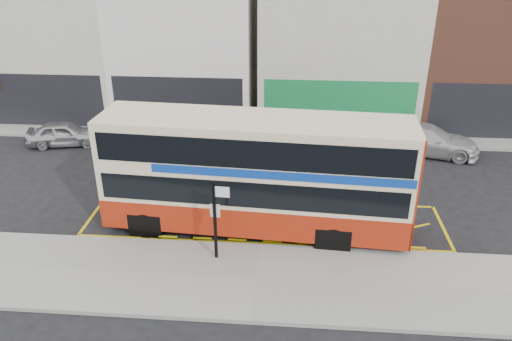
# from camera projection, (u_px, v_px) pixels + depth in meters

# --- Properties ---
(ground) EXTENTS (120.00, 120.00, 0.00)m
(ground) POSITION_uv_depth(u_px,v_px,m) (262.00, 243.00, 18.53)
(ground) COLOR black
(ground) RESTS_ON ground
(pavement) EXTENTS (40.00, 4.00, 0.15)m
(pavement) POSITION_uv_depth(u_px,v_px,m) (257.00, 280.00, 16.43)
(pavement) COLOR gray
(pavement) RESTS_ON ground
(kerb) EXTENTS (40.00, 0.15, 0.15)m
(kerb) POSITION_uv_depth(u_px,v_px,m) (261.00, 247.00, 18.16)
(kerb) COLOR gray
(kerb) RESTS_ON ground
(far_pavement) EXTENTS (50.00, 3.00, 0.15)m
(far_pavement) POSITION_uv_depth(u_px,v_px,m) (275.00, 133.00, 28.38)
(far_pavement) COLOR gray
(far_pavement) RESTS_ON ground
(road_markings) EXTENTS (14.00, 3.40, 0.01)m
(road_markings) POSITION_uv_depth(u_px,v_px,m) (264.00, 220.00, 19.96)
(road_markings) COLOR #D8B80B
(road_markings) RESTS_ON ground
(terrace_far_left) EXTENTS (8.00, 8.01, 10.80)m
(terrace_far_left) POSITION_uv_depth(u_px,v_px,m) (61.00, 32.00, 30.86)
(terrace_far_left) COLOR beige
(terrace_far_left) RESTS_ON ground
(terrace_left) EXTENTS (8.00, 8.01, 11.80)m
(terrace_left) POSITION_uv_depth(u_px,v_px,m) (188.00, 25.00, 30.08)
(terrace_left) COLOR white
(terrace_left) RESTS_ON ground
(terrace_green_shop) EXTENTS (9.00, 8.01, 11.30)m
(terrace_green_shop) POSITION_uv_depth(u_px,v_px,m) (338.00, 32.00, 29.54)
(terrace_green_shop) COLOR beige
(terrace_green_shop) RESTS_ON ground
(terrace_right) EXTENTS (9.00, 8.01, 10.30)m
(terrace_right) POSITION_uv_depth(u_px,v_px,m) (493.00, 43.00, 29.11)
(terrace_right) COLOR brown
(terrace_right) RESTS_ON ground
(double_decker_bus) EXTENTS (11.46, 3.34, 4.52)m
(double_decker_bus) POSITION_uv_depth(u_px,v_px,m) (256.00, 173.00, 18.40)
(double_decker_bus) COLOR beige
(double_decker_bus) RESTS_ON ground
(bus_stop_post) EXTENTS (0.72, 0.15, 2.90)m
(bus_stop_post) POSITION_uv_depth(u_px,v_px,m) (217.00, 214.00, 16.71)
(bus_stop_post) COLOR black
(bus_stop_post) RESTS_ON pavement
(car_silver) EXTENTS (4.08, 2.30, 1.31)m
(car_silver) POSITION_uv_depth(u_px,v_px,m) (65.00, 133.00, 26.73)
(car_silver) COLOR #B9B8BD
(car_silver) RESTS_ON ground
(car_grey) EXTENTS (4.36, 2.36, 1.36)m
(car_grey) POSITION_uv_depth(u_px,v_px,m) (276.00, 139.00, 25.99)
(car_grey) COLOR #373B3E
(car_grey) RESTS_ON ground
(car_white) EXTENTS (5.55, 3.21, 1.51)m
(car_white) POSITION_uv_depth(u_px,v_px,m) (426.00, 139.00, 25.71)
(car_white) COLOR silver
(car_white) RESTS_ON ground
(street_tree_right) EXTENTS (2.19, 2.19, 4.73)m
(street_tree_right) POSITION_uv_depth(u_px,v_px,m) (389.00, 74.00, 27.89)
(street_tree_right) COLOR #301F15
(street_tree_right) RESTS_ON ground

